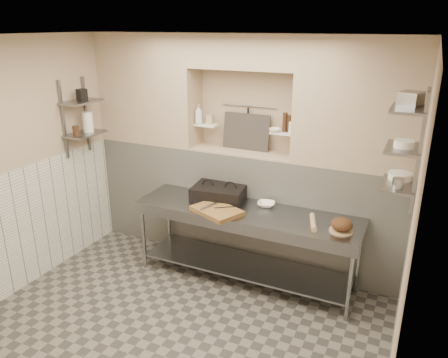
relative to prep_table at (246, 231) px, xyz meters
The scene contains 48 objects.
floor 1.40m from the prep_table, 103.59° to the right, with size 4.00×3.90×0.10m, color #625D57.
ceiling 2.52m from the prep_table, 103.59° to the right, with size 4.00×3.90×0.10m, color silver.
wall_left 2.73m from the prep_table, 153.14° to the right, with size 0.10×3.90×2.80m, color tan.
wall_right 2.26m from the prep_table, 33.85° to the right, with size 0.10×3.90×2.80m, color tan.
wall_back 1.15m from the prep_table, 109.30° to the left, with size 4.00×0.10×2.80m, color tan.
backwall_lower 0.64m from the prep_table, 116.77° to the left, with size 4.00×0.40×1.40m, color silver.
alcove_sill 1.00m from the prep_table, 116.77° to the left, with size 1.30×0.40×0.02m, color tan.
backwall_pillar_left 2.25m from the prep_table, 160.62° to the left, with size 1.35×0.40×1.40m, color tan.
backwall_pillar_right 1.88m from the prep_table, 28.61° to the left, with size 1.35×0.40×1.40m, color tan.
backwall_header 2.06m from the prep_table, 116.77° to the left, with size 1.30×0.40×0.40m, color tan.
wainscot_left 2.57m from the prep_table, 152.53° to the right, with size 0.02×3.90×1.40m, color silver.
wainscot_right 2.08m from the prep_table, 34.77° to the right, with size 0.02×3.90×1.40m, color silver.
alcove_shelf_left 1.43m from the prep_table, 144.20° to the left, with size 0.28×0.16×0.03m, color white.
alcove_shelf_right 1.22m from the prep_table, 69.32° to the left, with size 0.28×0.16×0.03m, color white.
utensil_rail 1.53m from the prep_table, 111.21° to the left, with size 0.02×0.02×0.70m, color gray.
hanging_steel 1.37m from the prep_table, 111.75° to the left, with size 0.02×0.02×0.30m, color black.
splash_panel 1.23m from the prep_table, 113.21° to the left, with size 0.60×0.02×0.45m, color #383330.
shelf_rail_left_a 2.54m from the prep_table, behind, with size 0.03×0.03×0.95m, color slate.
shelf_rail_left_b 2.56m from the prep_table, behind, with size 0.03×0.03×0.95m, color slate.
wall_shelf_left_lower 2.34m from the prep_table, behind, with size 0.30×0.50×0.03m, color slate.
wall_shelf_left_upper 2.53m from the prep_table, behind, with size 0.30×0.50×0.03m, color slate.
shelf_rail_right_a 2.08m from the prep_table, ahead, with size 0.03×0.03×1.05m, color slate.
shelf_rail_right_b 2.10m from the prep_table, 11.16° to the right, with size 0.03×0.03×1.05m, color slate.
wall_shelf_right_lower 1.78m from the prep_table, ahead, with size 0.30×0.50×0.03m, color slate.
wall_shelf_right_mid 1.97m from the prep_table, ahead, with size 0.30×0.50×0.03m, color slate.
wall_shelf_right_upper 2.20m from the prep_table, ahead, with size 0.30×0.50×0.03m, color slate.
prep_table is the anchor object (origin of this frame).
panini_press 0.57m from the prep_table, 156.95° to the left, with size 0.66×0.52×0.17m.
cutting_board 0.44m from the prep_table, 145.94° to the right, with size 0.53×0.37×0.05m, color brown.
knife_blade 0.39m from the prep_table, 150.02° to the right, with size 0.24×0.03×0.01m, color gray.
tongs 0.52m from the prep_table, 155.14° to the right, with size 0.03×0.03×0.28m, color gray.
mixing_bowl 0.39m from the prep_table, 52.95° to the left, with size 0.20×0.20×0.05m, color white.
rolling_pin 0.83m from the prep_table, ahead, with size 0.06×0.06×0.38m, color tan.
bread_board 1.11m from the prep_table, ahead, with size 0.25×0.25×0.01m, color tan.
bread_loaf 1.13m from the prep_table, ahead, with size 0.22×0.22×0.13m, color #4C2D19.
bottle_soap 1.56m from the prep_table, 149.00° to the left, with size 0.09×0.09×0.24m, color white.
jar_alcove 1.47m from the prep_table, 141.52° to the left, with size 0.08×0.08×0.12m, color tan.
bowl_alcove 1.22m from the prep_table, 76.14° to the left, with size 0.13×0.13×0.04m, color white.
condiment_a 1.33m from the prep_table, 63.30° to the left, with size 0.05×0.05×0.20m, color #321F12.
condiment_b 1.34m from the prep_table, 68.50° to the left, with size 0.06×0.06×0.22m, color #321F12.
condiment_c 1.31m from the prep_table, 62.66° to the left, with size 0.08×0.08×0.13m, color white.
jug_left 2.39m from the prep_table, behind, with size 0.13×0.13×0.25m, color white.
jar_left 2.38m from the prep_table, behind, with size 0.08×0.08×0.12m, color #321F12.
box_left_upper 2.57m from the prep_table, behind, with size 0.10×0.10×0.14m, color black.
bowl_right 1.80m from the prep_table, ahead, with size 0.22×0.22×0.06m, color white.
canister_right 1.83m from the prep_table, 10.21° to the right, with size 0.10×0.10×0.10m, color gray.
bowl_right_mid 2.00m from the prep_table, ahead, with size 0.18×0.18×0.06m, color white.
basket_right 2.26m from the prep_table, ahead, with size 0.17×0.21×0.13m, color gray.
Camera 1 is at (1.98, -3.02, 2.89)m, focal length 35.00 mm.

